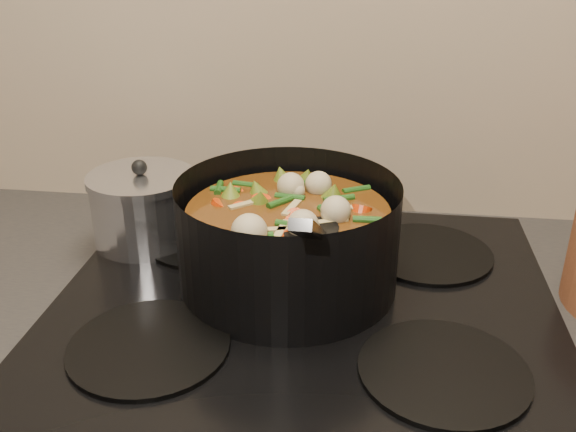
# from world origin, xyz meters

# --- Properties ---
(stovetop) EXTENTS (0.62, 0.54, 0.03)m
(stovetop) POSITION_xyz_m (0.00, 1.93, 0.92)
(stovetop) COLOR black
(stovetop) RESTS_ON counter
(stockpot) EXTENTS (0.33, 0.40, 0.21)m
(stockpot) POSITION_xyz_m (-0.03, 1.96, 0.99)
(stockpot) COLOR black
(stockpot) RESTS_ON stovetop
(saucepan) EXTENTS (0.15, 0.15, 0.13)m
(saucepan) POSITION_xyz_m (-0.25, 2.05, 0.98)
(saucepan) COLOR silver
(saucepan) RESTS_ON stovetop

